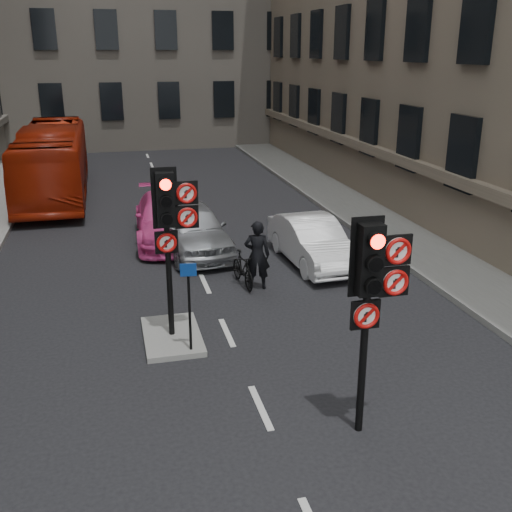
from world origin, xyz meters
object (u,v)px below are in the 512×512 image
signal_far (170,217)px  signal_near (373,282)px  car_silver (193,228)px  car_pink (168,218)px  info_sign (189,295)px  motorcyclist (257,255)px  car_white (312,241)px  motorcycle (243,269)px  bus_red (53,161)px

signal_far → signal_near: bearing=-57.0°
car_silver → car_pink: bearing=108.2°
car_pink → info_sign: 8.05m
signal_near → car_silver: bearing=98.1°
info_sign → car_silver: bearing=87.7°
motorcyclist → car_silver: bearing=-55.6°
signal_near → car_pink: 11.54m
car_white → info_sign: 6.32m
motorcycle → motorcyclist: motorcyclist is taller
car_silver → info_sign: info_sign is taller
motorcycle → motorcyclist: bearing=-46.5°
car_white → bus_red: bus_red is taller
signal_near → signal_far: 4.77m
motorcycle → info_sign: bearing=-124.6°
motorcycle → signal_near: bearing=-91.9°
car_pink → motorcycle: 4.78m
signal_near → motorcycle: signal_near is taller
car_pink → car_white: bearing=-38.5°
car_white → car_pink: (-3.80, 3.33, 0.06)m
signal_near → info_sign: 4.18m
signal_far → car_silver: 6.18m
signal_far → motorcycle: 4.05m
bus_red → motorcycle: bus_red is taller
motorcyclist → car_white: bearing=-128.4°
car_white → motorcyclist: (-2.00, -1.48, 0.24)m
car_silver → car_pink: car_silver is taller
car_silver → car_white: bearing=-35.2°
signal_near → signal_far: size_ratio=1.00×
signal_far → motorcyclist: 3.83m
car_pink → info_sign: info_sign is taller
signal_far → bus_red: 15.09m
signal_near → signal_far: bearing=123.0°
car_white → motorcyclist: size_ratio=2.24×
signal_far → car_white: 6.21m
car_silver → motorcycle: bearing=-79.5°
bus_red → info_sign: bus_red is taller
car_pink → motorcyclist: 5.14m
signal_far → info_sign: bearing=-75.2°
bus_red → car_silver: bearing=-63.1°
bus_red → info_sign: 15.88m
signal_far → car_pink: size_ratio=0.71×
signal_far → bus_red: size_ratio=0.34×
signal_near → bus_red: signal_near is taller
motorcyclist → signal_near: bearing=107.0°
signal_far → car_white: size_ratio=0.88×
signal_near → motorcycle: bearing=94.6°
signal_near → car_white: (1.80, 7.88, -1.91)m
car_silver → motorcycle: 3.20m
car_white → motorcyclist: bearing=-146.5°
car_pink → info_sign: bearing=-90.0°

